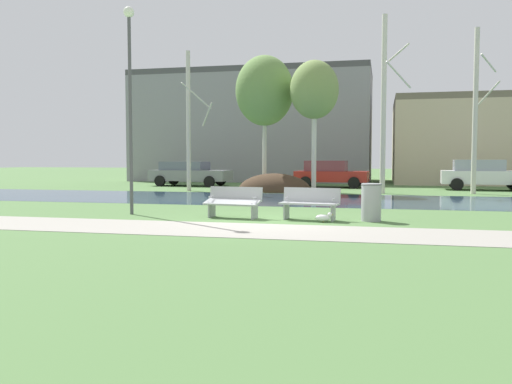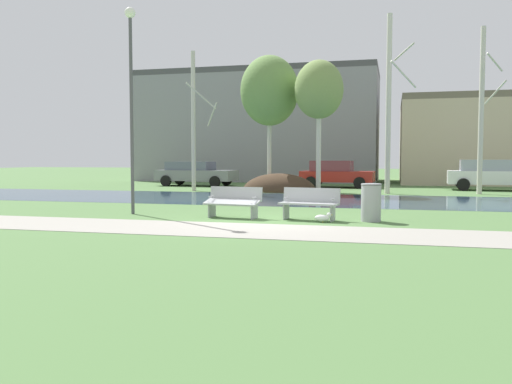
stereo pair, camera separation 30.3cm
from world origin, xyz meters
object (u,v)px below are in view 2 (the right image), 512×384
object	(u,v)px
trash_bin	(371,202)
streetlamp	(131,80)
bench_left	(233,201)
parked_van_nearest_grey	(195,173)
bench_right	(310,203)
parked_sedan_second_red	(336,173)
seagull	(323,218)
parked_hatch_third_white	(490,174)

from	to	relation	value
trash_bin	streetlamp	world-z (taller)	streetlamp
bench_left	streetlamp	size ratio (longest dim) A/B	0.27
bench_left	parked_van_nearest_grey	xyz separation A→B (m)	(-7.24, 15.91, 0.30)
streetlamp	bench_right	bearing A→B (deg)	-2.45
bench_left	parked_sedan_second_red	distance (m)	16.42
trash_bin	parked_sedan_second_red	distance (m)	16.49
seagull	parked_sedan_second_red	size ratio (longest dim) A/B	0.11
parked_van_nearest_grey	parked_hatch_third_white	bearing A→B (deg)	-1.05
bench_left	bench_right	bearing A→B (deg)	0.00
bench_right	parked_van_nearest_grey	xyz separation A→B (m)	(-9.40, 15.91, 0.30)
bench_right	streetlamp	distance (m)	6.45
trash_bin	parked_van_nearest_grey	xyz separation A→B (m)	(-11.03, 15.81, 0.25)
parked_hatch_third_white	seagull	bearing A→B (deg)	-112.42
parked_hatch_third_white	bench_left	bearing A→B (deg)	-120.61
parked_sedan_second_red	bench_right	bearing A→B (deg)	-86.44
trash_bin	parked_hatch_third_white	bearing A→B (deg)	70.66
trash_bin	parked_van_nearest_grey	bearing A→B (deg)	124.90
streetlamp	parked_sedan_second_red	distance (m)	17.04
parked_van_nearest_grey	parked_sedan_second_red	xyz separation A→B (m)	(8.38, 0.47, 0.02)
bench_left	seagull	bearing A→B (deg)	-10.42
seagull	parked_van_nearest_grey	world-z (taller)	parked_van_nearest_grey
trash_bin	seagull	world-z (taller)	trash_bin
seagull	streetlamp	bearing A→B (deg)	173.07
bench_right	seagull	xyz separation A→B (m)	(0.43, -0.48, -0.34)
seagull	parked_van_nearest_grey	bearing A→B (deg)	120.96
trash_bin	parked_hatch_third_white	xyz separation A→B (m)	(5.44, 15.51, 0.31)
bench_left	parked_van_nearest_grey	bearing A→B (deg)	114.45
trash_bin	parked_van_nearest_grey	size ratio (longest dim) A/B	0.21
seagull	streetlamp	size ratio (longest dim) A/B	0.08
parked_hatch_third_white	parked_van_nearest_grey	bearing A→B (deg)	178.95
bench_left	bench_right	size ratio (longest dim) A/B	1.00
bench_right	streetlamp	bearing A→B (deg)	177.55
trash_bin	parked_sedan_second_red	size ratio (longest dim) A/B	0.24
bench_right	streetlamp	world-z (taller)	streetlamp
streetlamp	parked_van_nearest_grey	size ratio (longest dim) A/B	1.26
streetlamp	parked_van_nearest_grey	bearing A→B (deg)	104.34
parked_sedan_second_red	parked_hatch_third_white	size ratio (longest dim) A/B	0.93
seagull	parked_van_nearest_grey	xyz separation A→B (m)	(-9.83, 16.39, 0.64)
streetlamp	parked_sedan_second_red	world-z (taller)	streetlamp
trash_bin	streetlamp	size ratio (longest dim) A/B	0.16
parked_van_nearest_grey	parked_sedan_second_red	bearing A→B (deg)	3.18
seagull	parked_hatch_third_white	size ratio (longest dim) A/B	0.11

